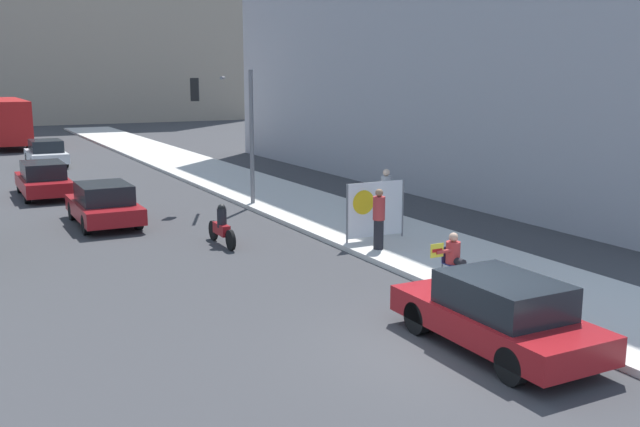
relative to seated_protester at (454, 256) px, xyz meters
The scene contains 13 objects.
ground_plane 4.08m from the seated_protester, 131.16° to the right, with size 160.00×160.00×0.00m, color #38383A.
sidewalk_curb 12.10m from the seated_protester, 82.81° to the left, with size 4.07×90.00×0.15m, color beige.
seated_protester is the anchor object (origin of this frame).
jogger_on_sidewalk 3.59m from the seated_protester, 87.32° to the left, with size 0.34×0.34×1.71m.
pedestrian_behind 6.87m from the seated_protester, 70.62° to the left, with size 0.34×0.34×1.80m.
protest_banner 4.68m from the seated_protester, 81.44° to the left, with size 1.98×0.06×1.73m.
traffic_light_pole 12.70m from the seated_protester, 94.13° to the left, with size 2.18×1.95×5.00m.
parked_car_curbside 3.88m from the seated_protester, 116.67° to the right, with size 1.79×4.22×1.39m.
car_on_road_nearest 12.65m from the seated_protester, 117.43° to the left, with size 1.85×4.27×1.41m.
car_on_road_midblock 19.46m from the seated_protester, 110.78° to the left, with size 1.80×4.69×1.45m.
car_on_road_distant 29.54m from the seated_protester, 100.66° to the left, with size 1.87×4.44×1.44m.
city_bus_on_road 43.03m from the seated_protester, 98.66° to the left, with size 2.51×11.63×3.28m.
motorcycle_on_road 7.43m from the seated_protester, 116.84° to the left, with size 0.28×2.09×1.24m.
Camera 1 is at (-7.68, -9.85, 4.93)m, focal length 40.00 mm.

